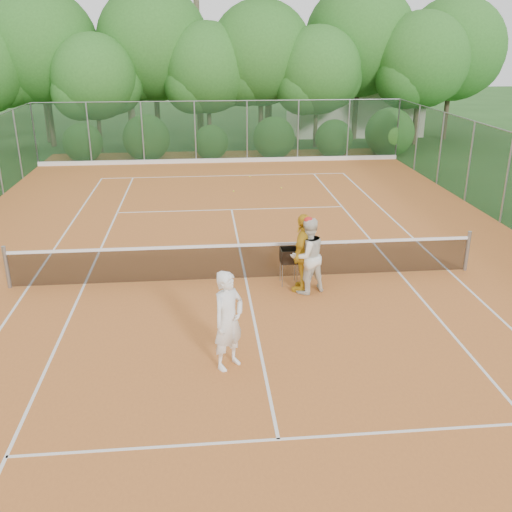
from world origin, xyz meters
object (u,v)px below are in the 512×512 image
Objects in this scene: player_center_grp at (307,256)px; ball_hopper at (289,256)px; player_yellow at (304,253)px; player_white at (228,320)px.

player_center_grp reaches higher than ball_hopper.
ball_hopper is (-0.30, 0.40, -0.23)m from player_yellow.
player_center_grp is at bearing -52.80° from ball_hopper.
player_yellow reaches higher than player_center_grp.
player_center_grp is (2.07, 3.22, -0.02)m from player_white.
player_yellow is 0.55m from ball_hopper.
player_yellow is at bearing -50.96° from ball_hopper.
player_white is 0.99× the size of player_yellow.
player_yellow reaches higher than ball_hopper.
ball_hopper is (1.71, 3.75, -0.22)m from player_white.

